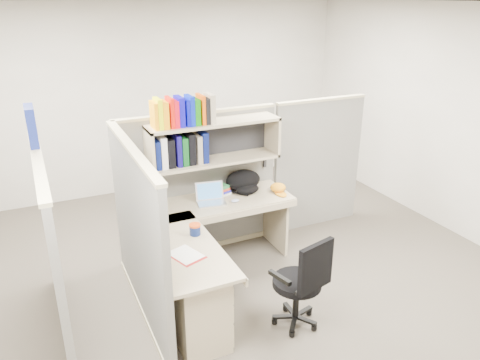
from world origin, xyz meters
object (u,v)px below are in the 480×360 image
laptop (211,194)px  task_chair (300,296)px  backpack (245,182)px  desk (205,276)px  snack_canister (195,229)px

laptop → task_chair: laptop is taller
backpack → desk: bearing=-149.9°
desk → backpack: 1.34m
snack_canister → task_chair: bearing=-46.0°
snack_canister → task_chair: (0.69, -0.72, -0.46)m
laptop → task_chair: (0.31, -1.28, -0.52)m
laptop → task_chair: 1.42m
laptop → snack_canister: 0.69m
task_chair → backpack: bearing=84.0°
backpack → snack_canister: bearing=-158.0°
desk → task_chair: task_chair is taller
task_chair → snack_canister: bearing=134.0°
task_chair → laptop: bearing=103.5°
laptop → snack_canister: bearing=-114.5°
laptop → backpack: (0.46, 0.14, 0.01)m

